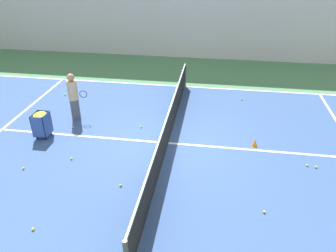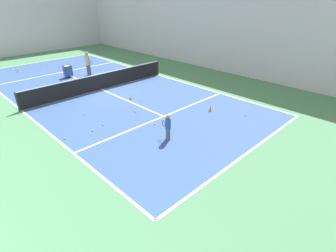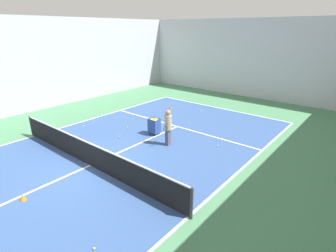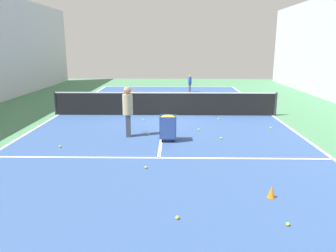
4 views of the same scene
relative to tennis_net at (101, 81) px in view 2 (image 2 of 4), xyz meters
name	(u,v)px [view 2 (image 2 of 4)]	position (x,y,z in m)	size (l,w,h in m)	color
ground_plane	(102,90)	(0.00, 0.00, -0.57)	(35.03, 35.03, 0.00)	#477F56
court_playing_area	(102,90)	(0.00, 0.00, -0.56)	(10.14, 21.98, 0.00)	#335189
line_baseline_near	(248,153)	(0.00, -10.99, -0.56)	(10.14, 0.10, 0.00)	white
line_baseline_far	(38,62)	(0.00, 10.99, -0.56)	(10.14, 0.10, 0.00)	white
line_sideline_left	(22,111)	(-5.07, 0.00, -0.56)	(0.10, 21.98, 0.00)	white
line_sideline_right	(157,75)	(5.07, 0.00, -0.56)	(0.10, 21.98, 0.00)	white
line_service_near	(164,116)	(0.00, -6.04, -0.56)	(10.14, 0.10, 0.00)	white
line_service_far	(62,72)	(0.00, 6.04, -0.56)	(10.14, 0.10, 0.00)	white
line_centre_service	(102,89)	(0.00, 0.00, -0.56)	(0.10, 12.09, 0.00)	white
hall_enclosure_right	(196,29)	(9.67, 0.00, 2.54)	(0.15, 31.33, 6.21)	silver
hall_enclosure_far	(14,23)	(0.00, 15.59, 2.54)	(19.19, 0.15, 6.21)	silver
tennis_net	(101,81)	(0.00, 0.00, 0.00)	(10.44, 0.10, 1.09)	#2D2D33
player_near_baseline	(168,125)	(-1.53, -7.91, 0.13)	(0.30, 0.59, 1.21)	#4C4C56
coach_at_net	(88,62)	(1.21, 3.71, 0.47)	(0.42, 0.70, 1.81)	#4C4C56
ball_cart	(67,69)	(-0.24, 4.30, 0.07)	(0.56, 0.46, 0.92)	#2D478C
training_cone_0	(210,109)	(2.30, -7.34, -0.41)	(0.18, 0.18, 0.30)	orange
training_cone_1	(131,98)	(0.28, -2.85, -0.45)	(0.21, 0.21, 0.23)	orange
training_cone_2	(18,71)	(-2.56, 8.57, -0.43)	(0.17, 0.17, 0.27)	orange
tennis_ball_0	(61,69)	(0.30, 6.90, -0.53)	(0.07, 0.07, 0.07)	yellow
tennis_ball_1	(21,95)	(-4.26, 2.52, -0.53)	(0.07, 0.07, 0.07)	yellow
tennis_ball_2	(93,130)	(-3.52, -4.88, -0.53)	(0.07, 0.07, 0.07)	yellow
tennis_ball_3	(134,110)	(-0.65, -4.32, -0.53)	(0.07, 0.07, 0.07)	yellow
tennis_ball_5	(14,69)	(-2.53, 9.71, -0.53)	(0.07, 0.07, 0.07)	yellow
tennis_ball_6	(102,67)	(3.23, 5.10, -0.53)	(0.07, 0.07, 0.07)	yellow
tennis_ball_7	(136,112)	(-0.70, -4.56, -0.53)	(0.07, 0.07, 0.07)	yellow
tennis_ball_8	(170,85)	(3.90, -2.60, -0.53)	(0.07, 0.07, 0.07)	yellow
tennis_ball_9	(103,125)	(-2.83, -4.68, -0.53)	(0.07, 0.07, 0.07)	yellow
tennis_ball_10	(154,124)	(-0.98, -6.41, -0.53)	(0.07, 0.07, 0.07)	yellow
tennis_ball_11	(104,83)	(0.90, 1.12, -0.53)	(0.07, 0.07, 0.07)	yellow
tennis_ball_12	(61,94)	(-2.42, 0.94, -0.53)	(0.07, 0.07, 0.07)	yellow
tennis_ball_13	(46,83)	(-2.10, 4.00, -0.53)	(0.07, 0.07, 0.07)	yellow
tennis_ball_14	(63,84)	(-1.40, 2.81, -0.53)	(0.07, 0.07, 0.07)	yellow
tennis_ball_15	(84,114)	(-2.86, -2.85, -0.53)	(0.07, 0.07, 0.07)	yellow
tennis_ball_16	(39,65)	(-0.52, 9.52, -0.53)	(0.07, 0.07, 0.07)	yellow
tennis_ball_17	(245,115)	(3.15, -9.02, -0.53)	(0.07, 0.07, 0.07)	yellow
tennis_ball_18	(82,77)	(0.49, 3.55, -0.53)	(0.07, 0.07, 0.07)	yellow
tennis_ball_19	(64,138)	(-4.80, -4.67, -0.53)	(0.07, 0.07, 0.07)	yellow
tennis_ball_20	(170,125)	(-0.56, -7.06, -0.53)	(0.07, 0.07, 0.07)	yellow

